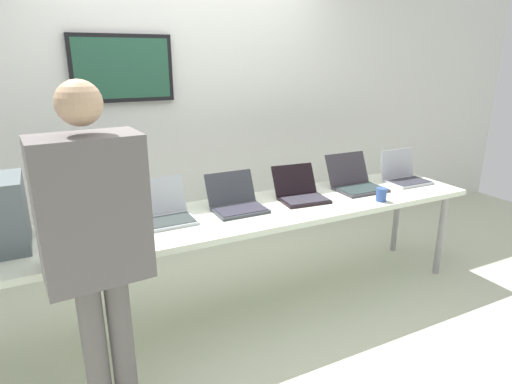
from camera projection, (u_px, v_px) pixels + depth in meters
The scene contains 11 objects.
ground at pixel (246, 309), 3.13m from camera, with size 8.00×8.00×0.04m, color beige.
back_wall at pixel (188, 114), 3.70m from camera, with size 8.00×0.11×2.53m.
workbench at pixel (245, 217), 2.92m from camera, with size 3.52×0.70×0.75m.
laptop_station_0 at pixel (75, 227), 2.49m from camera, with size 0.34×0.37×0.24m.
laptop_station_1 at pixel (161, 212), 2.72m from camera, with size 0.38×0.35×0.25m.
laptop_station_2 at pixel (236, 202), 2.92m from camera, with size 0.35×0.33×0.23m.
laptop_station_3 at pixel (300, 192), 3.13m from camera, with size 0.36×0.37×0.23m.
laptop_station_4 at pixel (356, 181), 3.38m from camera, with size 0.38×0.38×0.26m.
laptop_station_5 at pixel (404, 175), 3.57m from camera, with size 0.35×0.29×0.26m.
person at pixel (95, 235), 1.86m from camera, with size 0.46×0.61×1.67m.
coffee_mug at pixel (381, 195), 3.09m from camera, with size 0.08×0.08×0.10m.
Camera 1 is at (-1.16, -2.47, 1.75)m, focal length 30.04 mm.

